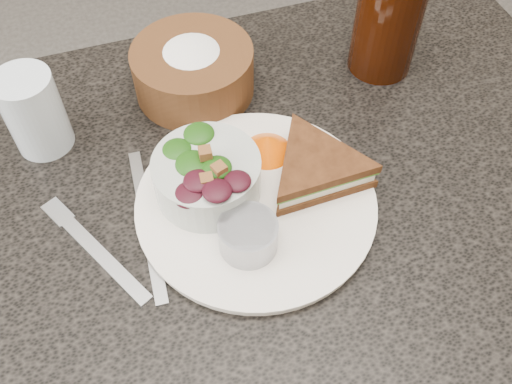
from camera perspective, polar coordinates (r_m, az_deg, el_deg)
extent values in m
cube|color=black|center=(1.03, 0.09, -12.93)|extent=(1.00, 0.70, 0.75)
cylinder|color=silver|center=(0.69, 0.00, -1.18)|extent=(0.28, 0.28, 0.01)
cylinder|color=gray|center=(0.63, -0.79, -4.40)|extent=(0.09, 0.09, 0.04)
cone|color=#FE5A00|center=(0.72, 1.15, 4.80)|extent=(0.09, 0.09, 0.03)
cube|color=#B0B2B8|center=(0.68, -15.31, -6.08)|extent=(0.09, 0.16, 0.00)
cube|color=#AFB1B7|center=(0.69, -10.84, -2.99)|extent=(0.03, 0.22, 0.00)
cylinder|color=silver|center=(0.77, -21.31, 7.45)|extent=(0.09, 0.09, 0.11)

